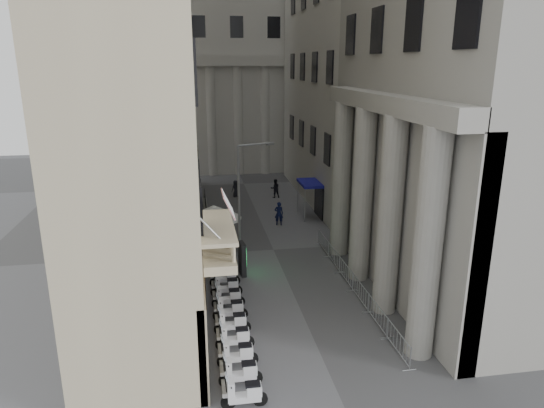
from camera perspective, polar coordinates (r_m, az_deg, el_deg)
The scene contains 31 objects.
far_building at distance 59.68m, azimuth -4.62°, elevation 18.77°, with size 22.00×10.00×30.00m, color #A3A19A.
iron_fence at distance 31.88m, azimuth -7.16°, elevation -6.60°, with size 0.30×28.00×1.40m, color black, non-canonical shape.
blue_awning at distance 40.45m, azimuth 4.39°, elevation -1.53°, with size 1.60×3.00×3.00m, color navy, non-canonical shape.
flag at distance 20.53m, azimuth -4.63°, elevation -20.64°, with size 1.00×1.40×8.20m, color #9E0C11, non-canonical shape.
scooter_0 at distance 19.58m, azimuth -3.20°, elevation -22.74°, with size 0.56×1.40×1.50m, color silver, non-canonical shape.
scooter_1 at distance 20.60m, azimuth -3.62°, elevation -20.48°, with size 0.56×1.40×1.50m, color silver, non-canonical shape.
scooter_2 at distance 21.65m, azimuth -3.99°, elevation -18.45°, with size 0.56×1.40×1.50m, color silver, non-canonical shape.
scooter_3 at distance 22.72m, azimuth -4.31°, elevation -16.60°, with size 0.56×1.40×1.50m, color silver, non-canonical shape.
scooter_4 at distance 23.82m, azimuth -4.60°, elevation -14.92°, with size 0.56×1.40×1.50m, color silver, non-canonical shape.
scooter_5 at distance 24.94m, azimuth -4.86°, elevation -13.39°, with size 0.56×1.40×1.50m, color silver, non-canonical shape.
scooter_6 at distance 26.07m, azimuth -5.10°, elevation -12.00°, with size 0.56×1.40×1.50m, color silver, non-canonical shape.
scooter_7 at distance 27.22m, azimuth -5.31°, elevation -10.72°, with size 0.56×1.40×1.50m, color silver, non-canonical shape.
scooter_8 at distance 28.38m, azimuth -5.51°, elevation -9.54°, with size 0.56×1.40×1.50m, color silver, non-canonical shape.
scooter_9 at distance 29.56m, azimuth -5.68°, elevation -8.45°, with size 0.56×1.40×1.50m, color silver, non-canonical shape.
scooter_10 at distance 30.74m, azimuth -5.85°, elevation -7.45°, with size 0.56×1.40×1.50m, color silver, non-canonical shape.
scooter_11 at distance 31.93m, azimuth -6.00°, elevation -6.53°, with size 0.56×1.40×1.50m, color silver, non-canonical shape.
scooter_12 at distance 33.13m, azimuth -6.14°, elevation -5.67°, with size 0.56×1.40×1.50m, color silver, non-canonical shape.
scooter_13 at distance 34.34m, azimuth -6.27°, elevation -4.87°, with size 0.56×1.40×1.50m, color silver, non-canonical shape.
scooter_14 at distance 35.55m, azimuth -6.39°, elevation -4.12°, with size 0.56×1.40×1.50m, color silver, non-canonical shape.
barrier_0 at distance 22.97m, azimuth 14.55°, elevation -16.73°, with size 0.60×2.40×1.10m, color #ADB0B5, non-canonical shape.
barrier_1 at distance 24.93m, azimuth 12.22°, elevation -13.75°, with size 0.60×2.40×1.10m, color #ADB0B5, non-canonical shape.
barrier_2 at distance 26.97m, azimuth 10.28°, elevation -11.19°, with size 0.60×2.40×1.10m, color #ADB0B5, non-canonical shape.
barrier_3 at distance 29.08m, azimuth 8.64°, elevation -8.99°, with size 0.60×2.40×1.10m, color #ADB0B5, non-canonical shape.
barrier_4 at distance 31.26m, azimuth 7.24°, elevation -7.09°, with size 0.60×2.40×1.10m, color #ADB0B5, non-canonical shape.
barrier_5 at distance 33.47m, azimuth 6.04°, elevation -5.43°, with size 0.60×2.40×1.10m, color #ADB0B5, non-canonical shape.
security_tent at distance 32.91m, azimuth -6.18°, elevation -1.09°, with size 3.77×3.77×3.06m.
street_lamp at distance 29.81m, azimuth -3.43°, elevation 1.08°, with size 2.39×0.99×7.65m.
info_kiosk at distance 29.28m, azimuth -3.50°, elevation -6.44°, with size 0.43×1.00×2.05m.
pedestrian_a at distance 38.08m, azimuth 0.81°, elevation -1.13°, with size 0.69×0.45×1.89m, color #0C1133.
pedestrian_b at distance 45.93m, azimuth 0.36°, elevation 1.85°, with size 0.87×0.68×1.80m, color black.
pedestrian_c at distance 46.37m, azimuth -4.30°, elevation 1.82°, with size 0.78×0.51×1.60m, color black.
Camera 1 is at (-5.12, -11.40, 12.30)m, focal length 32.00 mm.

